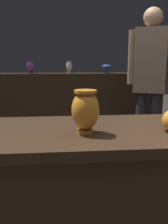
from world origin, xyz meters
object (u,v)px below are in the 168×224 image
object	(u,v)px
shelf_vase_right	(106,67)
shelf_vase_center	(69,67)
shelf_vase_far_right	(143,62)
shelf_vase_left	(31,66)
vase_centerpiece	(85,110)
visitor_near_right	(150,77)

from	to	relation	value
shelf_vase_right	shelf_vase_center	xyz separation A→B (m)	(-0.52, 0.07, 0.00)
shelf_vase_far_right	shelf_vase_left	world-z (taller)	shelf_vase_far_right
shelf_vase_far_right	shelf_vase_left	distance (m)	1.56
vase_centerpiece	shelf_vase_center	xyz separation A→B (m)	(-0.01, 2.31, 0.16)
vase_centerpiece	shelf_vase_left	size ratio (longest dim) A/B	1.22
shelf_vase_far_right	shelf_vase_left	size ratio (longest dim) A/B	1.81
visitor_near_right	shelf_vase_far_right	bearing A→B (deg)	-78.93
vase_centerpiece	shelf_vase_right	size ratio (longest dim) A/B	1.56
shelf_vase_far_right	shelf_vase_left	bearing A→B (deg)	-179.11
vase_centerpiece	visitor_near_right	size ratio (longest dim) A/B	0.13
shelf_vase_right	shelf_vase_left	size ratio (longest dim) A/B	0.78
shelf_vase_left	shelf_vase_far_right	bearing A→B (deg)	0.89
shelf_vase_right	visitor_near_right	world-z (taller)	visitor_near_right
shelf_vase_left	visitor_near_right	xyz separation A→B (m)	(1.33, -0.87, -0.09)
shelf_vase_right	vase_centerpiece	bearing A→B (deg)	-102.88
shelf_vase_left	shelf_vase_center	xyz separation A→B (m)	(0.52, 0.11, -0.01)
vase_centerpiece	shelf_vase_center	bearing A→B (deg)	90.17
shelf_vase_center	visitor_near_right	distance (m)	1.28
vase_centerpiece	shelf_vase_right	xyz separation A→B (m)	(0.51, 2.24, 0.16)
shelf_vase_right	shelf_vase_center	world-z (taller)	shelf_vase_center
vase_centerpiece	shelf_vase_right	distance (m)	2.31
shelf_vase_left	shelf_vase_center	size ratio (longest dim) A/B	1.06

